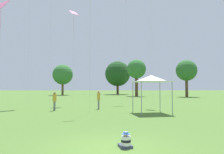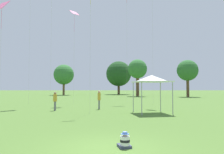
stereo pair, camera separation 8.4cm
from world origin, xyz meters
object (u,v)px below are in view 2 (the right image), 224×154
object	(u,v)px
person_standing_4	(99,98)
kite_4	(2,8)
distant_tree_1	(64,75)
distant_tree_2	(119,74)
kite_6	(74,16)
distant_tree_3	(137,69)
canopy_tent	(152,79)
seated_toddler	(125,141)
person_standing_5	(55,99)
distant_tree_0	(188,71)

from	to	relation	value
person_standing_4	kite_4	size ratio (longest dim) A/B	0.20
distant_tree_1	distant_tree_2	xyz separation A→B (m)	(15.81, 5.42, 0.59)
kite_6	distant_tree_1	xyz separation A→B (m)	(-8.44, 33.83, -5.75)
distant_tree_1	distant_tree_3	xyz separation A→B (m)	(19.86, -8.63, 0.82)
distant_tree_1	canopy_tent	bearing A→B (deg)	-68.99
canopy_tent	distant_tree_3	distance (m)	35.06
seated_toddler	person_standing_4	bearing A→B (deg)	83.81
kite_4	distant_tree_1	xyz separation A→B (m)	(-4.18, 44.21, -2.93)
distant_tree_3	kite_4	bearing A→B (deg)	-113.78
kite_4	distant_tree_2	world-z (taller)	distant_tree_2
seated_toddler	person_standing_4	size ratio (longest dim) A/B	0.33
person_standing_4	kite_6	bearing A→B (deg)	157.05
seated_toddler	canopy_tent	size ratio (longest dim) A/B	0.19
kite_6	canopy_tent	bearing A→B (deg)	-49.14
person_standing_5	distant_tree_0	distance (m)	37.43
distant_tree_1	distant_tree_2	size ratio (longest dim) A/B	0.84
seated_toddler	distant_tree_3	world-z (taller)	distant_tree_3
kite_4	seated_toddler	bearing A→B (deg)	28.93
kite_4	kite_6	distance (m)	11.57
seated_toddler	kite_4	world-z (taller)	kite_4
distant_tree_3	distant_tree_1	bearing A→B (deg)	156.51
kite_6	distant_tree_2	world-z (taller)	kite_6
person_standing_4	distant_tree_2	xyz separation A→B (m)	(3.81, 45.43, 5.23)
distant_tree_0	seated_toddler	bearing A→B (deg)	-112.52
seated_toddler	distant_tree_3	size ratio (longest dim) A/B	0.07
person_standing_5	canopy_tent	world-z (taller)	canopy_tent
person_standing_4	distant_tree_2	distance (m)	45.88
kite_6	distant_tree_2	size ratio (longest dim) A/B	1.19
canopy_tent	distant_tree_0	bearing A→B (deg)	65.42
distant_tree_1	seated_toddler	bearing A→B (deg)	-75.81
person_standing_4	canopy_tent	distance (m)	5.99
distant_tree_0	distant_tree_1	xyz separation A→B (m)	(-30.94, 12.11, -0.25)
seated_toddler	person_standing_5	bearing A→B (deg)	101.42
person_standing_5	kite_6	world-z (taller)	kite_6
person_standing_5	distant_tree_2	world-z (taller)	distant_tree_2
distant_tree_2	distant_tree_1	bearing A→B (deg)	-161.10
distant_tree_1	distant_tree_3	size ratio (longest dim) A/B	0.96
kite_6	distant_tree_3	xyz separation A→B (m)	(11.41, 25.20, -4.93)
person_standing_4	distant_tree_0	distance (m)	34.08
seated_toddler	distant_tree_1	world-z (taller)	distant_tree_1
distant_tree_2	distant_tree_0	bearing A→B (deg)	-49.19
canopy_tent	kite_6	size ratio (longest dim) A/B	0.27
distant_tree_3	person_standing_4	bearing A→B (deg)	-104.05
person_standing_5	kite_6	size ratio (longest dim) A/B	0.14
seated_toddler	person_standing_5	distance (m)	13.96
distant_tree_3	distant_tree_0	bearing A→B (deg)	-17.42
person_standing_5	kite_4	size ratio (longest dim) A/B	0.19
canopy_tent	distant_tree_0	distance (m)	34.50
person_standing_4	canopy_tent	size ratio (longest dim) A/B	0.57
canopy_tent	distant_tree_2	size ratio (longest dim) A/B	0.32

